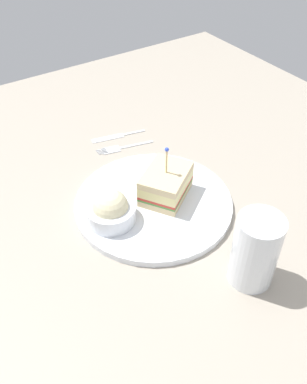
# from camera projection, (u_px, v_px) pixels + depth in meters

# --- Properties ---
(ground_plane) EXTENTS (1.18, 1.18, 0.02)m
(ground_plane) POSITION_uv_depth(u_px,v_px,m) (154.00, 210.00, 0.73)
(ground_plane) COLOR #9E9384
(plate) EXTENTS (0.27, 0.27, 0.01)m
(plate) POSITION_uv_depth(u_px,v_px,m) (154.00, 203.00, 0.72)
(plate) COLOR white
(plate) RESTS_ON ground_plane
(sandwich_half_center) EXTENTS (0.11, 0.11, 0.10)m
(sandwich_half_center) POSITION_uv_depth(u_px,v_px,m) (165.00, 183.00, 0.71)
(sandwich_half_center) COLOR beige
(sandwich_half_center) RESTS_ON plate
(coleslaw_bowl) EXTENTS (0.08, 0.08, 0.06)m
(coleslaw_bowl) POSITION_uv_depth(u_px,v_px,m) (110.00, 209.00, 0.67)
(coleslaw_bowl) COLOR white
(coleslaw_bowl) RESTS_ON plate
(drink_glass) EXTENTS (0.07, 0.07, 0.12)m
(drink_glass) POSITION_uv_depth(u_px,v_px,m) (254.00, 254.00, 0.58)
(drink_glass) COLOR beige
(drink_glass) RESTS_ON ground_plane
(fork) EXTENTS (0.12, 0.04, 0.00)m
(fork) POSITION_uv_depth(u_px,v_px,m) (118.00, 148.00, 0.85)
(fork) COLOR silver
(fork) RESTS_ON ground_plane
(knife) EXTENTS (0.12, 0.04, 0.00)m
(knife) POSITION_uv_depth(u_px,v_px,m) (116.00, 136.00, 0.89)
(knife) COLOR silver
(knife) RESTS_ON ground_plane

